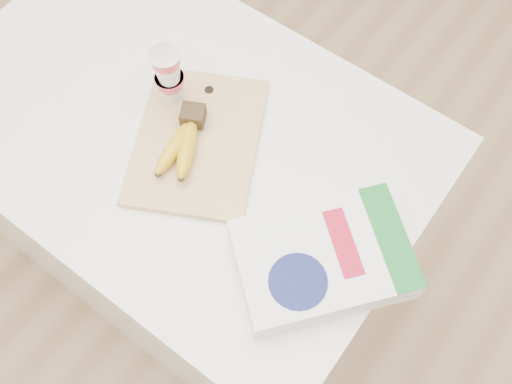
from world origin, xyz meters
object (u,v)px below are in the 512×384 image
Objects in this scene: cutting_board at (197,141)px; yogurt_stack at (169,76)px; bananas at (183,141)px; table at (194,205)px; cereal_box at (323,259)px.

cutting_board is 2.29× the size of yogurt_stack.
yogurt_stack reaches higher than bananas.
bananas reaches higher than table.
cereal_box reaches higher than table.
bananas is (-0.01, -0.03, 0.03)m from cutting_board.
bananas is 0.37m from cereal_box.
yogurt_stack is 0.40× the size of cereal_box.
table is at bearing -151.08° from cereal_box.
bananas is at bearing -39.80° from yogurt_stack.
table is 0.42m from cutting_board.
cereal_box is (0.36, -0.04, -0.00)m from bananas.
cereal_box reaches higher than bananas.
bananas is (0.06, -0.04, 0.44)m from table.
table is 2.92× the size of cereal_box.
bananas is 0.49× the size of cereal_box.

